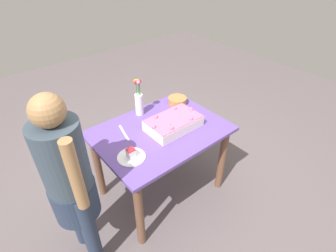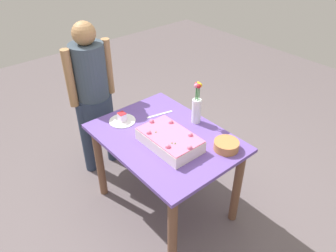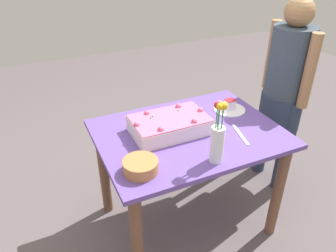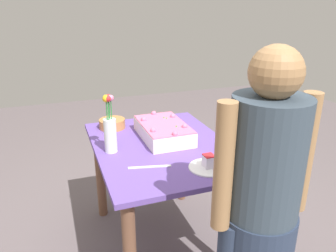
% 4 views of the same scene
% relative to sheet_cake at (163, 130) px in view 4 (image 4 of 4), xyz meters
% --- Properties ---
extents(ground_plane, '(8.00, 8.00, 0.00)m').
position_rel_sheet_cake_xyz_m(ground_plane, '(0.11, -0.05, -0.82)').
color(ground_plane, '#615659').
extents(dining_table, '(1.13, 0.84, 0.77)m').
position_rel_sheet_cake_xyz_m(dining_table, '(0.11, -0.05, -0.20)').
color(dining_table, '#65489F').
rests_on(dining_table, ground_plane).
extents(sheet_cake, '(0.47, 0.29, 0.12)m').
position_rel_sheet_cake_xyz_m(sheet_cake, '(0.00, 0.00, 0.00)').
color(sheet_cake, white).
rests_on(sheet_cake, dining_table).
extents(serving_plate_with_slice, '(0.22, 0.22, 0.08)m').
position_rel_sheet_cake_xyz_m(serving_plate_with_slice, '(0.50, 0.09, -0.03)').
color(serving_plate_with_slice, white).
rests_on(serving_plate_with_slice, dining_table).
extents(cake_knife, '(0.07, 0.24, 0.00)m').
position_rel_sheet_cake_xyz_m(cake_knife, '(0.38, -0.21, -0.05)').
color(cake_knife, silver).
rests_on(cake_knife, dining_table).
extents(flower_vase, '(0.07, 0.07, 0.36)m').
position_rel_sheet_cake_xyz_m(flower_vase, '(0.10, -0.37, 0.10)').
color(flower_vase, white).
rests_on(flower_vase, dining_table).
extents(fruit_bowl, '(0.19, 0.19, 0.07)m').
position_rel_sheet_cake_xyz_m(fruit_bowl, '(-0.30, -0.29, -0.02)').
color(fruit_bowl, '#B97942').
rests_on(fruit_bowl, dining_table).
extents(person_standing, '(0.31, 0.45, 1.49)m').
position_rel_sheet_cake_xyz_m(person_standing, '(0.98, 0.09, 0.03)').
color(person_standing, '#29354D').
rests_on(person_standing, ground_plane).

